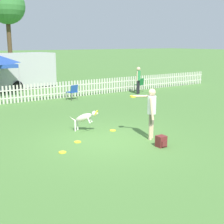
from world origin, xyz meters
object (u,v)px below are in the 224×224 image
spectator_standing (138,78)px  backpack_on_grass (161,141)px  folding_chair_blue_left (140,84)px  equipment_trailer (17,70)px  handler_person (151,108)px  folding_chair_center (73,91)px  leaping_dog (85,117)px  frisbee_midfield (78,142)px  frisbee_near_dog (62,152)px  frisbee_near_handler (113,130)px  tree_right_grove (7,7)px

spectator_standing → backpack_on_grass: bearing=31.2°
folding_chair_blue_left → equipment_trailer: size_ratio=0.15×
handler_person → folding_chair_center: handler_person is taller
backpack_on_grass → spectator_standing: spectator_standing is taller
leaping_dog → frisbee_midfield: 1.34m
equipment_trailer → backpack_on_grass: bearing=-101.3°
folding_chair_center → frisbee_near_dog: bearing=46.8°
handler_person → frisbee_near_dog: 3.19m
frisbee_near_dog → equipment_trailer: (2.91, 13.36, 1.26)m
frisbee_near_handler → folding_chair_blue_left: size_ratio=0.25×
handler_person → folding_chair_blue_left: 10.05m
handler_person → tree_right_grove: tree_right_grove is taller
frisbee_near_dog → spectator_standing: spectator_standing is taller
folding_chair_center → equipment_trailer: equipment_trailer is taller
frisbee_near_dog → backpack_on_grass: 2.99m
frisbee_midfield → equipment_trailer: bearing=80.7°
handler_person → frisbee_midfield: 2.61m
frisbee_near_handler → folding_chair_blue_left: bearing=45.3°
backpack_on_grass → tree_right_grove: bearing=84.7°
leaping_dog → frisbee_midfield: bearing=14.5°
leaping_dog → folding_chair_center: (2.49, 5.90, -0.01)m
folding_chair_center → equipment_trailer: bearing=-92.9°
handler_person → frisbee_near_handler: bearing=73.5°
frisbee_near_handler → folding_chair_center: folding_chair_center is taller
spectator_standing → frisbee_near_dog: bearing=15.8°
frisbee_midfield → tree_right_grove: 22.37m
leaping_dog → backpack_on_grass: leaping_dog is taller
frisbee_near_dog → folding_chair_center: bearing=61.2°
frisbee_midfield → tree_right_grove: bearing=79.1°
handler_person → equipment_trailer: 13.74m
frisbee_near_dog → frisbee_midfield: size_ratio=1.00×
spectator_standing → frisbee_midfield: bearing=16.1°
frisbee_near_handler → equipment_trailer: size_ratio=0.04×
folding_chair_blue_left → frisbee_midfield: bearing=25.2°
folding_chair_center → equipment_trailer: (-1.19, 5.90, 0.77)m
leaping_dog → folding_chair_center: size_ratio=1.22×
folding_chair_center → leaping_dog: bearing=52.8°
spectator_standing → equipment_trailer: (-5.50, 6.27, 0.27)m
frisbee_midfield → equipment_trailer: size_ratio=0.04×
frisbee_near_handler → frisbee_near_dog: bearing=-156.2°
folding_chair_center → spectator_standing: (4.30, -0.37, 0.51)m
frisbee_near_handler → handler_person: bearing=-71.2°
leaping_dog → backpack_on_grass: (1.12, -2.76, -0.35)m
folding_chair_center → folding_chair_blue_left: bearing=168.0°
frisbee_near_dog → frisbee_midfield: same height
folding_chair_blue_left → tree_right_grove: tree_right_grove is taller
leaping_dog → folding_chair_center: bearing=-148.1°
leaping_dog → frisbee_near_handler: bearing=116.9°
folding_chair_center → backpack_on_grass: bearing=66.7°
equipment_trailer → tree_right_grove: size_ratio=0.73×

